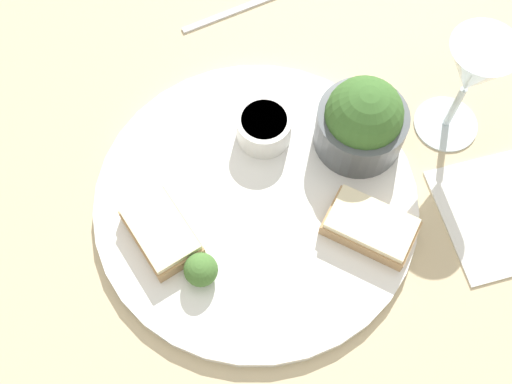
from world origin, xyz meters
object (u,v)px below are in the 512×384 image
cheese_toast_near (370,228)px  wine_glass (472,74)px  salad_bowl (362,121)px  cheese_toast_far (161,232)px  sauce_ramekin (264,127)px  fork (243,7)px

cheese_toast_near → wine_glass: (-0.06, -0.16, 0.08)m
cheese_toast_near → wine_glass: wine_glass is taller
salad_bowl → wine_glass: (-0.09, -0.06, 0.05)m
cheese_toast_near → wine_glass: size_ratio=0.69×
cheese_toast_far → wine_glass: bearing=-138.8°
sauce_ramekin → fork: sauce_ramekin is taller
sauce_ramekin → cheese_toast_far: size_ratio=0.61×
salad_bowl → cheese_toast_far: (0.17, 0.17, -0.03)m
salad_bowl → sauce_ramekin: (0.10, 0.03, -0.02)m
wine_glass → cheese_toast_far: bearing=41.2°
cheese_toast_far → cheese_toast_near: bearing=-161.9°
wine_glass → cheese_toast_near: bearing=70.7°
wine_glass → fork: (0.28, -0.09, -0.10)m
cheese_toast_near → cheese_toast_far: same height
cheese_toast_far → sauce_ramekin: bearing=-114.4°
cheese_toast_near → salad_bowl: bearing=-70.6°
cheese_toast_far → salad_bowl: bearing=-134.4°
sauce_ramekin → fork: bearing=-65.6°
sauce_ramekin → fork: (0.08, -0.18, -0.03)m
sauce_ramekin → salad_bowl: bearing=-166.1°
wine_glass → fork: size_ratio=1.15×
salad_bowl → cheese_toast_near: size_ratio=0.97×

